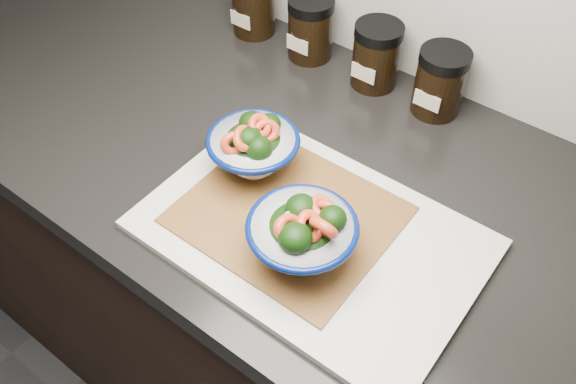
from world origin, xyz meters
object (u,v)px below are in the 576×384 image
Objects in this scene: bowl_right at (303,235)px; spice_jar_d at (440,82)px; cutting_board at (311,234)px; spice_jar_b at (310,28)px; bowl_left at (254,148)px; spice_jar_c at (376,55)px; spice_jar_a at (253,4)px.

bowl_right reaches higher than spice_jar_d.
spice_jar_b is at bearing 126.04° from cutting_board.
cutting_board is 3.98× the size of spice_jar_d.
spice_jar_b is (-0.27, 0.39, -0.00)m from bowl_right.
spice_jar_d is at bearing 91.60° from bowl_right.
cutting_board is at bearing -17.69° from bowl_left.
bowl_right is 0.39m from spice_jar_d.
bowl_left is 0.32m from spice_jar_b.
bowl_left reaches higher than spice_jar_b.
bowl_right is at bearing -71.41° from spice_jar_c.
spice_jar_a reaches higher than cutting_board.
bowl_right is at bearing -29.94° from bowl_left.
spice_jar_c is (0.02, 0.30, -0.00)m from bowl_left.
spice_jar_c is 0.12m from spice_jar_d.
bowl_left is at bearing -114.93° from spice_jar_d.
bowl_left is 0.17m from bowl_right.
bowl_right is at bearing -55.45° from spice_jar_b.
spice_jar_a is (-0.25, 0.30, -0.00)m from bowl_left.
spice_jar_c is at bearing 108.28° from cutting_board.
spice_jar_a and spice_jar_d have the same top height.
bowl_left reaches higher than spice_jar_d.
spice_jar_a is (-0.40, 0.39, -0.00)m from bowl_right.
bowl_right reaches higher than cutting_board.
cutting_board is 0.35m from spice_jar_d.
bowl_right reaches higher than bowl_left.
spice_jar_b is 1.00× the size of spice_jar_c.
spice_jar_a is at bearing 180.00° from spice_jar_b.
spice_jar_a is at bearing 180.00° from spice_jar_c.
spice_jar_d is at bearing 65.07° from bowl_left.
spice_jar_d is (0.01, 0.34, 0.05)m from cutting_board.
bowl_left is 0.33m from spice_jar_d.
spice_jar_b is (-0.25, 0.34, 0.05)m from cutting_board.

